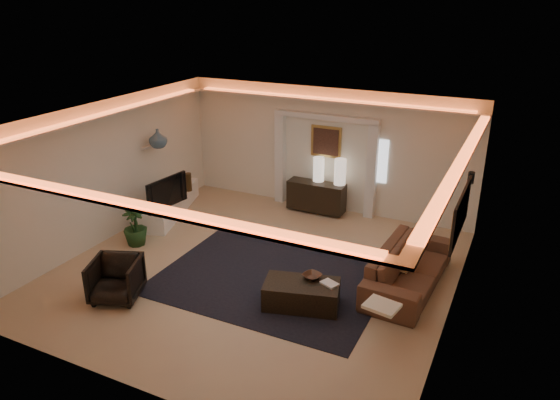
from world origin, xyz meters
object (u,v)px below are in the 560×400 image
at_px(coffee_table, 302,295).
at_px(console, 316,196).
at_px(sofa, 409,268).
at_px(armchair, 116,279).

bearing_deg(coffee_table, console, 93.71).
bearing_deg(sofa, coffee_table, 137.70).
bearing_deg(sofa, armchair, 123.69).
xyz_separation_m(sofa, armchair, (-4.37, -2.58, 0.00)).
height_order(sofa, coffee_table, sofa).
relative_size(coffee_table, armchair, 1.53).
distance_m(coffee_table, armchair, 3.16).
height_order(console, armchair, console).
bearing_deg(console, armchair, -107.93).
bearing_deg(armchair, console, 50.54).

